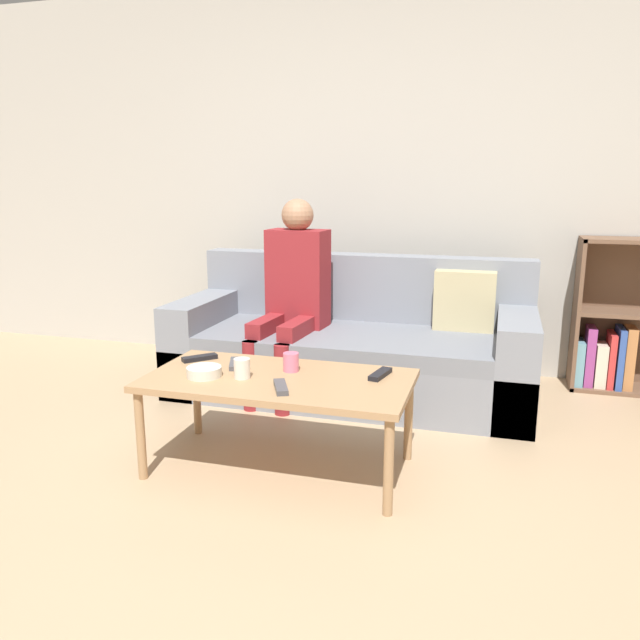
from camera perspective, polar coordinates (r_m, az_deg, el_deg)
The scene contains 13 objects.
ground_plane at distance 2.39m, azimuth -8.77°, elevation -20.39°, with size 22.00×22.00×0.00m, color tan.
wall_back at distance 4.40m, azimuth 4.83°, elevation 12.72°, with size 12.00×0.06×2.60m.
couch at distance 3.85m, azimuth 3.09°, elevation -2.68°, with size 2.15×0.89×0.83m.
bookshelf at distance 4.32m, azimuth 26.14°, elevation -0.70°, with size 0.71×0.28×0.95m.
coffee_table at distance 2.81m, azimuth -3.81°, elevation -5.99°, with size 1.18×0.61×0.44m.
person_adult at distance 3.79m, azimuth -2.46°, elevation 3.16°, with size 0.38×0.64×1.19m.
cup_near at distance 2.87m, azimuth -2.67°, elevation -3.86°, with size 0.07×0.07×0.09m.
cup_far at distance 2.79m, azimuth -7.14°, elevation -4.41°, with size 0.07×0.07×0.09m.
tv_remote_0 at distance 2.63m, azimuth -3.60°, elevation -6.14°, with size 0.12×0.17×0.02m.
tv_remote_1 at distance 2.98m, azimuth -7.77°, elevation -3.98°, with size 0.11×0.18×0.02m.
tv_remote_2 at distance 2.81m, azimuth 5.54°, elevation -4.95°, with size 0.08×0.18×0.02m.
tv_remote_3 at distance 3.10m, azimuth -10.94°, elevation -3.42°, with size 0.15×0.16×0.02m.
snack_bowl at distance 2.84m, azimuth -10.55°, elevation -4.67°, with size 0.16×0.16×0.05m.
Camera 1 is at (0.88, -1.80, 1.30)m, focal length 35.00 mm.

